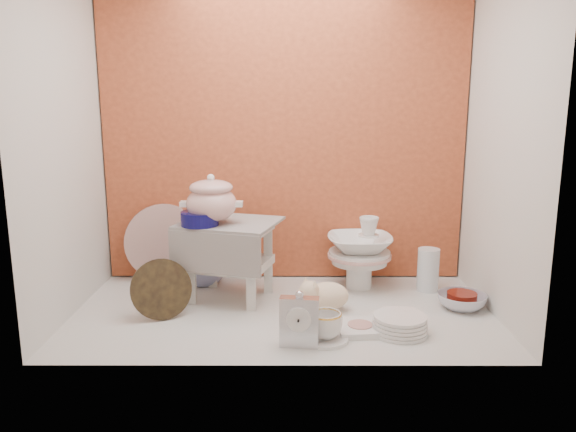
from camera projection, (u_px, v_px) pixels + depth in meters
The scene contains 17 objects.
ground at pixel (283, 311), 2.43m from camera, with size 1.80×1.80×0.00m, color silver.
niche_shell at pixel (283, 93), 2.41m from camera, with size 1.86×1.03×1.53m.
step_stool at pixel (230, 260), 2.56m from camera, with size 0.42×0.36×0.36m, color silver, non-canonical shape.
soup_tureen at pixel (211, 199), 2.46m from camera, with size 0.26×0.26×0.22m, color white, non-canonical shape.
cobalt_bowl at pixel (200, 218), 2.44m from camera, with size 0.17×0.17×0.06m, color #0C0A4C.
floral_platter at pixel (164, 242), 2.82m from camera, with size 0.39×0.05×0.39m, color silver, non-canonical shape.
blue_white_vase at pixel (203, 261), 2.77m from camera, with size 0.23×0.23×0.24m, color white.
lacquer_tray at pixel (161, 289), 2.34m from camera, with size 0.26×0.09×0.25m, color black, non-canonical shape.
mantel_clock at pixel (299, 319), 2.07m from camera, with size 0.14×0.05×0.21m, color silver.
plush_pig at pixel (328, 295), 2.43m from camera, with size 0.23×0.16×0.14m, color beige.
teacup_saucer at pixel (325, 339), 2.14m from camera, with size 0.18×0.18×0.01m, color white.
gold_rim_teacup at pixel (326, 325), 2.12m from camera, with size 0.13×0.13×0.10m, color white.
lattice_dish at pixel (360, 328), 2.22m from camera, with size 0.18×0.18×0.03m, color white.
dinner_plate_stack at pixel (400, 324), 2.20m from camera, with size 0.22×0.22×0.07m, color white.
crystal_bowl at pixel (462, 301), 2.46m from camera, with size 0.21×0.21×0.07m, color silver.
clear_glass_vase at pixel (428, 270), 2.68m from camera, with size 0.10×0.10×0.21m, color silver.
porcelain_tower at pixel (359, 252), 2.70m from camera, with size 0.31×0.31×0.35m, color white, non-canonical shape.
Camera 1 is at (0.02, -2.29, 0.91)m, focal length 34.90 mm.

